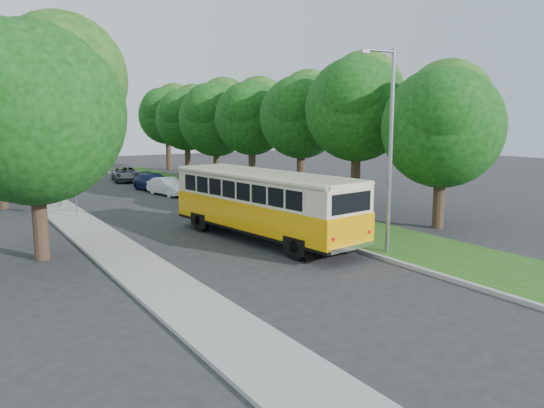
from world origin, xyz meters
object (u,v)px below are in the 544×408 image
lamppost_near (389,145)px  car_white (168,186)px  lamppost_far (55,140)px  car_blue (154,182)px  car_silver (222,207)px  vintage_bus (264,206)px  car_grey (126,174)px

lamppost_near → car_white: (-1.21, 20.47, -3.75)m
lamppost_far → car_blue: (7.70, 4.80, -3.47)m
lamppost_near → car_silver: 10.92m
car_silver → vintage_bus: bearing=-74.6°
lamppost_near → car_blue: 23.63m
lamppost_near → vintage_bus: bearing=120.4°
lamppost_near → vintage_bus: size_ratio=0.77×
lamppost_near → car_white: bearing=93.4°
car_white → car_silver: bearing=-106.3°
lamppost_near → lamppost_far: 20.53m
car_blue → lamppost_far: bearing=-156.4°
lamppost_far → car_silver: bearing=-51.5°
vintage_bus → car_silver: (0.61, 5.29, -0.85)m
car_silver → car_white: bearing=106.6°
car_white → car_blue: bearing=79.1°
lamppost_near → car_white: lamppost_near is taller
car_white → car_blue: size_ratio=0.85×
lamppost_far → car_white: bearing=14.3°
car_white → car_grey: bearing=79.1°
vintage_bus → car_grey: bearing=78.7°
lamppost_near → car_grey: size_ratio=1.76×
lamppost_far → vintage_bus: bearing=-66.0°
vintage_bus → car_blue: size_ratio=2.35×
lamppost_far → vintage_bus: (6.11, -13.74, -2.56)m
lamppost_far → car_white: (7.70, 1.97, -3.49)m
car_blue → car_grey: 7.21m
car_white → car_grey: size_ratio=0.83×
lamppost_far → car_grey: 14.68m
lamppost_far → car_silver: lamppost_far is taller
car_grey → car_blue: bearing=-79.4°
vintage_bus → car_white: vintage_bus is taller
lamppost_far → car_grey: size_ratio=1.65×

